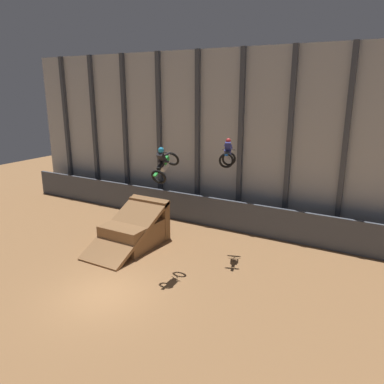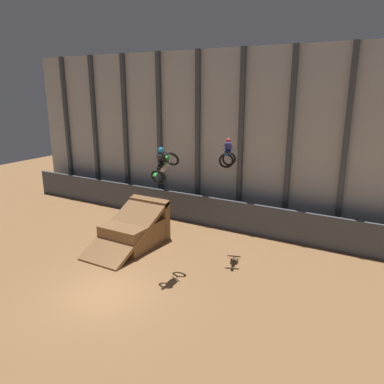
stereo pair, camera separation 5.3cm
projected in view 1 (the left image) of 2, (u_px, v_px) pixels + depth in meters
The scene contains 6 objects.
ground_plane at pixel (105, 295), 16.12m from camera, with size 60.00×60.00×0.00m, color #996B42.
arena_back_wall at pixel (219, 139), 23.99m from camera, with size 32.00×0.40×10.95m.
lower_barrier at pixel (209, 211), 24.02m from camera, with size 31.36×0.20×1.91m.
dirt_ramp at pixel (136, 229), 21.29m from camera, with size 2.60×4.89×2.47m.
rider_bike_left_air at pixel (164, 164), 16.82m from camera, with size 0.86×1.88×1.68m.
rider_bike_right_air at pixel (228, 155), 18.70m from camera, with size 1.21×1.79×1.53m.
Camera 1 is at (10.39, -10.57, 8.61)m, focal length 35.00 mm.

